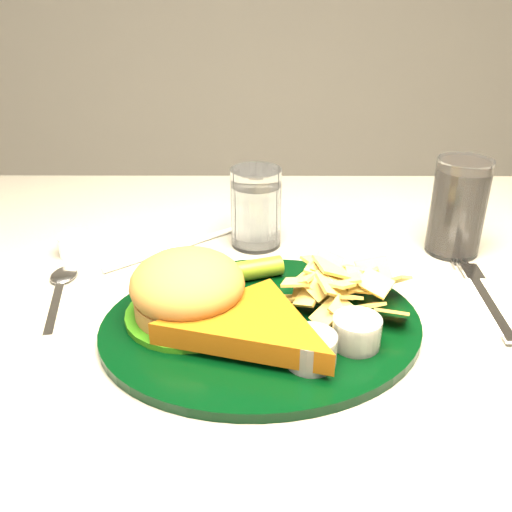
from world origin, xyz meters
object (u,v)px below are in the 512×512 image
(table, at_px, (271,509))
(water_glass, at_px, (256,208))
(fork_napkin, at_px, (489,304))
(cola_glass, at_px, (458,207))
(dinner_plate, at_px, (262,298))

(table, relative_size, water_glass, 11.38)
(table, distance_m, water_glass, 0.44)
(water_glass, xyz_separation_m, fork_napkin, (0.26, -0.16, -0.05))
(table, distance_m, cola_glass, 0.51)
(table, bearing_deg, water_glass, 100.48)
(dinner_plate, relative_size, cola_glass, 2.63)
(table, height_order, water_glass, water_glass)
(table, relative_size, dinner_plate, 3.63)
(water_glass, bearing_deg, table, -79.52)
(cola_glass, bearing_deg, dinner_plate, -143.97)
(dinner_plate, height_order, cola_glass, cola_glass)
(dinner_plate, bearing_deg, cola_glass, 26.67)
(table, xyz_separation_m, dinner_plate, (-0.02, -0.08, 0.41))
(table, height_order, cola_glass, cola_glass)
(dinner_plate, height_order, water_glass, water_glass)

